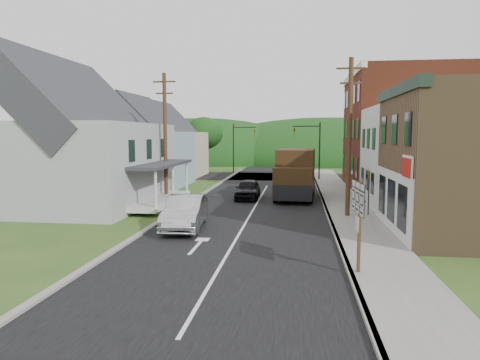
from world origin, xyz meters
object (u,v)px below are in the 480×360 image
at_px(route_sign_cluster, 359,213).
at_px(warning_sign, 369,185).
at_px(silver_sedan, 185,213).
at_px(dark_sedan, 248,189).
at_px(delivery_van, 295,174).

height_order(route_sign_cluster, warning_sign, route_sign_cluster).
height_order(silver_sedan, dark_sedan, silver_sedan).
relative_size(dark_sedan, warning_sign, 1.54).
relative_size(delivery_van, warning_sign, 2.45).
xyz_separation_m(route_sign_cluster, warning_sign, (2.02, 10.54, -0.28)).
distance_m(silver_sedan, warning_sign, 10.57).
relative_size(silver_sedan, dark_sedan, 1.19).
bearing_deg(silver_sedan, route_sign_cluster, -45.11).
bearing_deg(delivery_van, route_sign_cluster, -79.31).
distance_m(route_sign_cluster, warning_sign, 10.74).
distance_m(dark_sedan, warning_sign, 9.93).
distance_m(dark_sedan, route_sign_cluster, 17.74).
xyz_separation_m(dark_sedan, route_sign_cluster, (5.63, -16.76, 1.45)).
bearing_deg(route_sign_cluster, delivery_van, 92.52).
bearing_deg(route_sign_cluster, warning_sign, 74.61).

